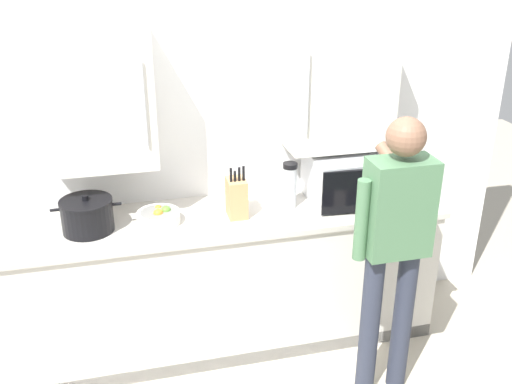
# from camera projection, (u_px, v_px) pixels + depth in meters

# --- Properties ---
(back_wall_tiled) EXTENTS (3.95, 0.44, 2.76)m
(back_wall_tiled) POSITION_uv_depth(u_px,v_px,m) (219.00, 116.00, 3.62)
(back_wall_tiled) COLOR white
(back_wall_tiled) RESTS_ON ground_plane
(counter_unit) EXTENTS (2.60, 0.62, 0.91)m
(counter_unit) POSITION_uv_depth(u_px,v_px,m) (231.00, 279.00, 3.75)
(counter_unit) COLOR beige
(counter_unit) RESTS_ON ground_plane
(microwave_oven) EXTENTS (0.55, 0.45, 0.30)m
(microwave_oven) POSITION_uv_depth(u_px,v_px,m) (349.00, 177.00, 3.70)
(microwave_oven) COLOR #B7BABF
(microwave_oven) RESTS_ON counter_unit
(fruit_bowl) EXTENTS (0.25, 0.25, 0.10)m
(fruit_bowl) POSITION_uv_depth(u_px,v_px,m) (159.00, 217.00, 3.44)
(fruit_bowl) COLOR white
(fruit_bowl) RESTS_ON counter_unit
(knife_block) EXTENTS (0.11, 0.15, 0.32)m
(knife_block) POSITION_uv_depth(u_px,v_px,m) (237.00, 197.00, 3.49)
(knife_block) COLOR tan
(knife_block) RESTS_ON counter_unit
(thermos_flask) EXTENTS (0.09, 0.09, 0.29)m
(thermos_flask) POSITION_uv_depth(u_px,v_px,m) (290.00, 185.00, 3.60)
(thermos_flask) COLOR #B7BABF
(thermos_flask) RESTS_ON counter_unit
(stock_pot) EXTENTS (0.39, 0.29, 0.22)m
(stock_pot) POSITION_uv_depth(u_px,v_px,m) (87.00, 215.00, 3.33)
(stock_pot) COLOR black
(stock_pot) RESTS_ON counter_unit
(person_figure) EXTENTS (0.44, 0.51, 1.65)m
(person_figure) POSITION_uv_depth(u_px,v_px,m) (394.00, 238.00, 3.12)
(person_figure) COLOR #282D3D
(person_figure) RESTS_ON ground_plane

